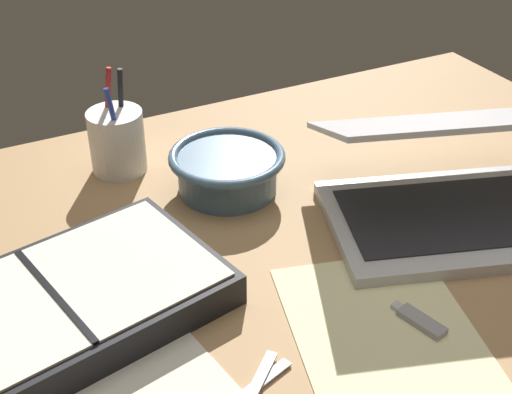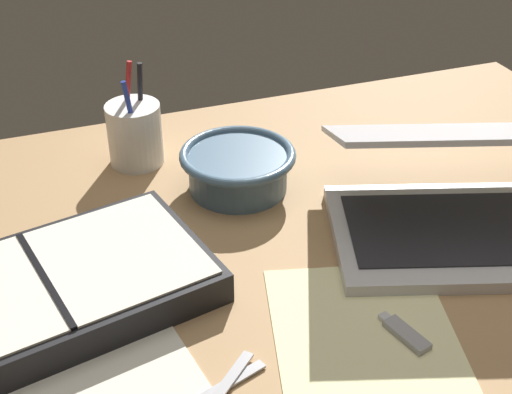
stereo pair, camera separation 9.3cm
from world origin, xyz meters
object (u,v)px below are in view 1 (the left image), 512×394
(bowl, at_px, (227,169))
(planner, at_px, (57,309))
(laptop, at_px, (449,186))
(pen_cup, at_px, (117,141))

(bowl, relative_size, planner, 0.41)
(laptop, distance_m, planner, 0.55)
(bowl, height_order, planner, bowl)
(laptop, xyz_separation_m, planner, (-0.55, 0.03, -0.03))
(planner, bearing_deg, bowl, 18.47)
(laptop, height_order, pen_cup, laptop)
(bowl, xyz_separation_m, pen_cup, (-0.13, 0.13, 0.02))
(bowl, bearing_deg, laptop, -39.60)
(laptop, xyz_separation_m, pen_cup, (-0.37, 0.34, 0.00))
(bowl, xyz_separation_m, planner, (-0.30, -0.18, -0.01))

